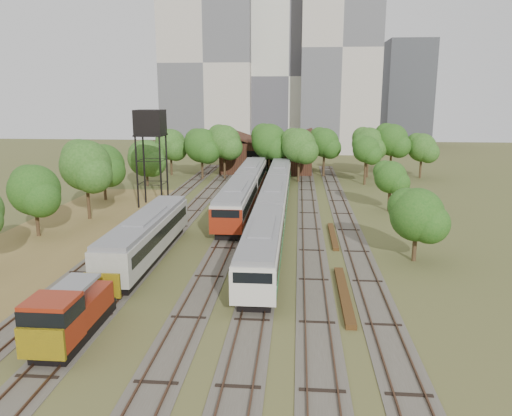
# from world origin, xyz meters

# --- Properties ---
(ground) EXTENTS (240.00, 240.00, 0.00)m
(ground) POSITION_xyz_m (0.00, 0.00, 0.00)
(ground) COLOR #475123
(ground) RESTS_ON ground
(dry_grass_patch) EXTENTS (14.00, 60.00, 0.04)m
(dry_grass_patch) POSITION_xyz_m (-18.00, 8.00, 0.02)
(dry_grass_patch) COLOR brown
(dry_grass_patch) RESTS_ON ground
(tracks) EXTENTS (24.60, 80.00, 0.19)m
(tracks) POSITION_xyz_m (-0.67, 25.00, 0.04)
(tracks) COLOR #4C473D
(tracks) RESTS_ON ground
(railcar_red_set) EXTENTS (3.16, 34.57, 3.91)m
(railcar_red_set) POSITION_xyz_m (-2.00, 29.36, 2.07)
(railcar_red_set) COLOR black
(railcar_red_set) RESTS_ON ground
(railcar_green_set) EXTENTS (2.95, 52.08, 3.65)m
(railcar_green_set) POSITION_xyz_m (2.00, 22.25, 1.93)
(railcar_green_set) COLOR black
(railcar_green_set) RESTS_ON ground
(railcar_rear) EXTENTS (2.73, 16.08, 3.37)m
(railcar_rear) POSITION_xyz_m (-2.00, 56.61, 1.78)
(railcar_rear) COLOR black
(railcar_rear) RESTS_ON ground
(shunter_locomotive) EXTENTS (2.55, 8.10, 3.34)m
(shunter_locomotive) POSITION_xyz_m (-8.00, -7.62, 1.58)
(shunter_locomotive) COLOR black
(shunter_locomotive) RESTS_ON ground
(old_grey_coach) EXTENTS (2.98, 18.00, 3.69)m
(old_grey_coach) POSITION_xyz_m (-8.00, 7.22, 2.02)
(old_grey_coach) COLOR black
(old_grey_coach) RESTS_ON ground
(water_tower) EXTENTS (3.44, 3.44, 11.90)m
(water_tower) POSITION_xyz_m (-13.43, 27.64, 10.03)
(water_tower) COLOR black
(water_tower) RESTS_ON ground
(rail_pile_near) EXTENTS (0.68, 10.17, 0.34)m
(rail_pile_near) POSITION_xyz_m (8.00, 0.19, 0.17)
(rail_pile_near) COLOR #503316
(rail_pile_near) RESTS_ON ground
(rail_pile_far) EXTENTS (0.56, 8.95, 0.29)m
(rail_pile_far) POSITION_xyz_m (8.20, 15.05, 0.15)
(rail_pile_far) COLOR #503316
(rail_pile_far) RESTS_ON ground
(maintenance_shed) EXTENTS (16.45, 11.55, 7.58)m
(maintenance_shed) POSITION_xyz_m (-1.00, 57.98, 2.91)
(maintenance_shed) COLOR #341913
(maintenance_shed) RESTS_ON ground
(tree_band_left) EXTENTS (8.02, 54.30, 8.88)m
(tree_band_left) POSITION_xyz_m (-19.48, 20.33, 4.92)
(tree_band_left) COLOR #382616
(tree_band_left) RESTS_ON ground
(tree_band_far) EXTENTS (47.38, 10.91, 9.07)m
(tree_band_far) POSITION_xyz_m (2.94, 50.41, 5.80)
(tree_band_far) COLOR #382616
(tree_band_far) RESTS_ON ground
(tree_band_right) EXTENTS (5.23, 40.99, 7.58)m
(tree_band_right) POSITION_xyz_m (14.97, 25.41, 4.51)
(tree_band_right) COLOR #382616
(tree_band_right) RESTS_ON ground
(tower_left) EXTENTS (22.00, 16.00, 42.00)m
(tower_left) POSITION_xyz_m (-18.00, 95.00, 21.00)
(tower_left) COLOR #B8ADA1
(tower_left) RESTS_ON ground
(tower_centre) EXTENTS (20.00, 18.00, 36.00)m
(tower_centre) POSITION_xyz_m (2.00, 100.00, 18.00)
(tower_centre) COLOR beige
(tower_centre) RESTS_ON ground
(tower_right) EXTENTS (18.00, 16.00, 48.00)m
(tower_right) POSITION_xyz_m (14.00, 92.00, 24.00)
(tower_right) COLOR #B8ADA1
(tower_right) RESTS_ON ground
(tower_far_right) EXTENTS (12.00, 12.00, 28.00)m
(tower_far_right) POSITION_xyz_m (34.00, 110.00, 14.00)
(tower_far_right) COLOR #3A3C41
(tower_far_right) RESTS_ON ground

